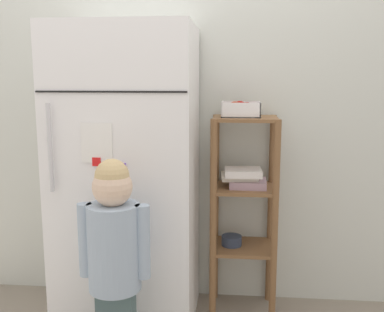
# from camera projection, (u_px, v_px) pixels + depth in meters

# --- Properties ---
(kitchen_wall_back) EXTENTS (2.69, 0.03, 2.06)m
(kitchen_wall_back) POSITION_uv_depth(u_px,v_px,m) (181.00, 125.00, 2.59)
(kitchen_wall_back) COLOR silver
(kitchen_wall_back) RESTS_ON ground
(refrigerator) EXTENTS (0.70, 0.60, 1.56)m
(refrigerator) POSITION_uv_depth(u_px,v_px,m) (128.00, 178.00, 2.35)
(refrigerator) COLOR white
(refrigerator) RESTS_ON ground
(child_standing) EXTENTS (0.31, 0.23, 0.97)m
(child_standing) POSITION_uv_depth(u_px,v_px,m) (114.00, 246.00, 1.92)
(child_standing) COLOR #486162
(child_standing) RESTS_ON ground
(pantry_shelf_unit) EXTENTS (0.35, 0.31, 1.09)m
(pantry_shelf_unit) POSITION_uv_depth(u_px,v_px,m) (243.00, 198.00, 2.44)
(pantry_shelf_unit) COLOR brown
(pantry_shelf_unit) RESTS_ON ground
(fruit_bin) EXTENTS (0.20, 0.17, 0.08)m
(fruit_bin) POSITION_uv_depth(u_px,v_px,m) (240.00, 110.00, 2.35)
(fruit_bin) COLOR white
(fruit_bin) RESTS_ON pantry_shelf_unit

